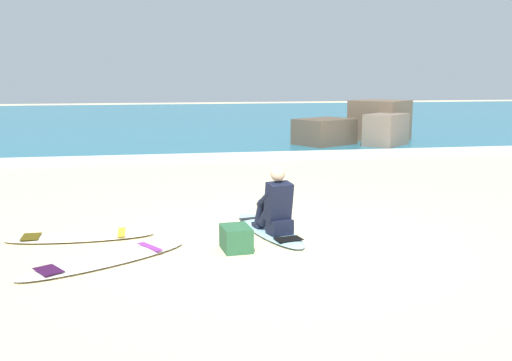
# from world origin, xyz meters

# --- Properties ---
(ground_plane) EXTENTS (80.00, 80.00, 0.00)m
(ground_plane) POSITION_xyz_m (0.00, 0.00, 0.00)
(ground_plane) COLOR beige
(sea) EXTENTS (80.00, 28.00, 0.10)m
(sea) POSITION_xyz_m (0.00, 21.69, 0.05)
(sea) COLOR teal
(sea) RESTS_ON ground
(breaking_foam) EXTENTS (80.00, 0.90, 0.11)m
(breaking_foam) POSITION_xyz_m (0.00, 7.99, 0.06)
(breaking_foam) COLOR white
(breaking_foam) RESTS_ON ground
(surfboard_main) EXTENTS (0.94, 2.18, 0.08)m
(surfboard_main) POSITION_xyz_m (-0.05, 0.45, 0.04)
(surfboard_main) COLOR #9ED1E5
(surfboard_main) RESTS_ON ground
(surfer_seated) EXTENTS (0.51, 0.76, 0.95)m
(surfer_seated) POSITION_xyz_m (0.00, 0.19, 0.44)
(surfer_seated) COLOR black
(surfer_seated) RESTS_ON surfboard_main
(surfboard_spare_near) EXTENTS (2.05, 0.55, 0.08)m
(surfboard_spare_near) POSITION_xyz_m (-2.74, 0.54, 0.04)
(surfboard_spare_near) COLOR #EFE5C6
(surfboard_spare_near) RESTS_ON ground
(surfboard_spare_far) EXTENTS (2.19, 1.65, 0.08)m
(surfboard_spare_far) POSITION_xyz_m (-2.31, -0.58, 0.04)
(surfboard_spare_far) COLOR white
(surfboard_spare_far) RESTS_ON ground
(rock_outcrop_distant) EXTENTS (4.34, 3.36, 1.43)m
(rock_outcrop_distant) POSITION_xyz_m (5.22, 10.36, 0.59)
(rock_outcrop_distant) COLOR brown
(rock_outcrop_distant) RESTS_ON ground
(beach_bag) EXTENTS (0.40, 0.51, 0.32)m
(beach_bag) POSITION_xyz_m (-0.65, -0.36, 0.16)
(beach_bag) COLOR #285B38
(beach_bag) RESTS_ON ground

